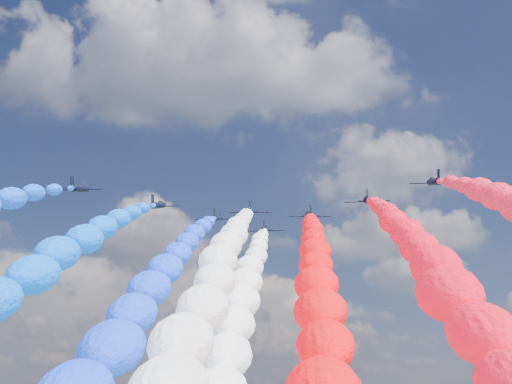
# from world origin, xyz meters

# --- Properties ---
(jet_0) EXTENTS (9.56, 13.05, 6.51)m
(jet_0) POSITION_xyz_m (-35.13, -6.98, 90.34)
(jet_0) COLOR black
(jet_1) EXTENTS (10.18, 13.50, 6.51)m
(jet_1) POSITION_xyz_m (-21.65, 5.87, 90.34)
(jet_1) COLOR black
(trail_1) EXTENTS (7.28, 120.48, 61.63)m
(trail_1) POSITION_xyz_m (-21.65, -55.89, 61.55)
(trail_1) COLOR blue
(jet_2) EXTENTS (9.71, 13.17, 6.51)m
(jet_2) POSITION_xyz_m (-10.09, 16.99, 90.34)
(jet_2) COLOR black
(trail_2) EXTENTS (7.28, 120.48, 61.63)m
(trail_2) POSITION_xyz_m (-10.09, -44.78, 61.55)
(trail_2) COLOR blue
(jet_3) EXTENTS (9.95, 13.34, 6.51)m
(jet_3) POSITION_xyz_m (-1.65, 11.86, 90.34)
(jet_3) COLOR black
(trail_3) EXTENTS (7.28, 120.48, 61.63)m
(trail_3) POSITION_xyz_m (-1.65, -49.91, 61.55)
(trail_3) COLOR white
(jet_4) EXTENTS (9.99, 13.37, 6.51)m
(jet_4) POSITION_xyz_m (0.83, 28.49, 90.34)
(jet_4) COLOR black
(trail_4) EXTENTS (7.28, 120.48, 61.63)m
(trail_4) POSITION_xyz_m (0.83, -33.28, 61.55)
(trail_4) COLOR white
(jet_5) EXTENTS (10.21, 13.53, 6.51)m
(jet_5) POSITION_xyz_m (11.50, 16.07, 90.34)
(jet_5) COLOR black
(trail_5) EXTENTS (7.28, 120.48, 61.63)m
(trail_5) POSITION_xyz_m (11.50, -45.70, 61.55)
(trail_5) COLOR #EE060D
(jet_6) EXTENTS (10.40, 13.66, 6.51)m
(jet_6) POSITION_xyz_m (23.69, 5.04, 90.34)
(jet_6) COLOR black
(trail_6) EXTENTS (7.28, 120.48, 61.63)m
(trail_6) POSITION_xyz_m (23.69, -56.73, 61.55)
(trail_6) COLOR red
(jet_7) EXTENTS (9.56, 13.06, 6.51)m
(jet_7) POSITION_xyz_m (35.84, -6.63, 90.34)
(jet_7) COLOR black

